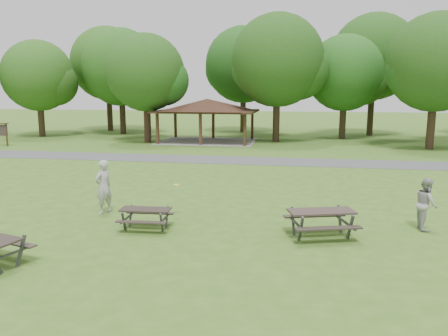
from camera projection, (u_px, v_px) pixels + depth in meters
ground at (175, 225)px, 14.85m from camera, size 160.00×160.00×0.00m
asphalt_path at (235, 160)px, 28.42m from camera, size 120.00×3.20×0.02m
pavilion at (207, 107)px, 38.25m from camera, size 8.60×7.01×3.76m
notice_board at (0, 130)px, 35.46m from camera, size 1.60×0.30×1.88m
tree_row_b at (39, 78)px, 42.14m from camera, size 7.14×6.80×9.28m
tree_row_c at (122, 70)px, 44.19m from camera, size 8.19×7.80×10.67m
tree_row_d at (147, 75)px, 37.18m from camera, size 6.93×6.60×9.27m
tree_row_e at (279, 63)px, 37.55m from camera, size 8.40×8.00×11.02m
tree_row_f at (346, 75)px, 40.10m from camera, size 7.35×7.00×9.55m
tree_row_g at (437, 65)px, 32.69m from camera, size 7.77×7.40×10.25m
tree_deep_a at (109, 66)px, 47.98m from camera, size 8.40×8.00×11.38m
tree_deep_b at (244, 67)px, 45.97m from camera, size 8.40×8.00×11.13m
tree_deep_c at (375, 60)px, 42.70m from camera, size 8.82×8.40×11.90m
picnic_table_middle at (146, 214)px, 14.36m from camera, size 1.71×1.40×0.71m
picnic_table_far at (321, 217)px, 13.57m from camera, size 2.41×2.14×0.88m
frisbee_in_flight at (176, 185)px, 15.63m from camera, size 0.24×0.24×0.02m
frisbee_thrower at (104, 187)px, 16.12m from camera, size 0.73×0.86×2.01m
frisbee_catcher at (426, 204)px, 14.29m from camera, size 0.68×0.86×1.72m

